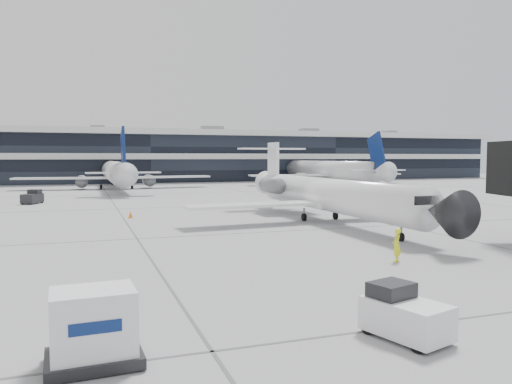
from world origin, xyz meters
name	(u,v)px	position (x,y,z in m)	size (l,w,h in m)	color
ground	(279,231)	(0.00, 0.00, 0.00)	(220.00, 220.00, 0.00)	#98989B
terminal	(145,159)	(0.00, 82.00, 5.00)	(170.00, 22.00, 10.00)	black
bg_jet_center	(116,188)	(-8.00, 55.00, 0.00)	(32.00, 40.00, 9.60)	silver
bg_jet_right	(326,184)	(32.00, 55.00, 0.00)	(32.00, 40.00, 9.60)	silver
regional_jet	(326,193)	(5.63, 3.75, 2.34)	(23.78, 29.55, 6.84)	white
ramp_worker	(397,245)	(1.76, -11.62, 0.86)	(0.63, 0.41, 1.72)	#F2FB1A
baggage_tug	(404,314)	(-4.40, -20.82, 0.70)	(2.08, 2.76, 1.56)	white
cargo_uld	(93,328)	(-13.07, -19.90, 0.97)	(2.45, 1.86, 1.93)	black
traffic_cone	(131,215)	(-9.38, 11.65, 0.29)	(0.47, 0.47, 0.62)	orange
far_tug	(33,197)	(-18.77, 29.11, 0.72)	(2.42, 2.92, 1.61)	black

